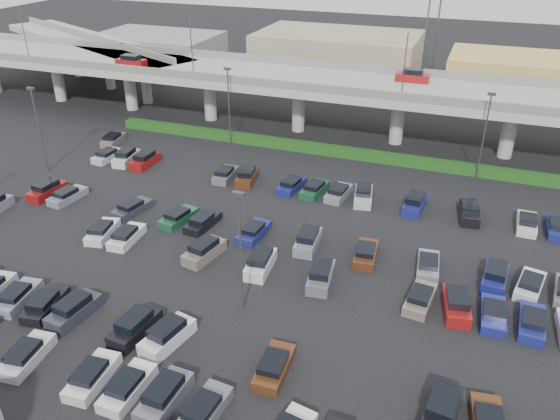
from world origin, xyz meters
The scene contains 7 objects.
ground centered at (0.00, 0.00, 0.00)m, with size 280.00×280.00×0.00m, color black.
overpass centered at (-0.25, 32.01, 6.97)m, with size 150.00×13.00×15.80m.
on_ramp centered at (-52.10, 43.05, 6.86)m, with size 50.93×30.13×8.80m.
hedge centered at (0.00, 25.00, 0.55)m, with size 66.00×1.60×1.10m, color #123F14.
parked_cars centered at (-1.87, -4.24, 0.62)m, with size 62.99×41.67×1.67m.
light_poles centered at (-4.13, 2.00, 6.24)m, with size 66.90×48.38×10.30m.
distant_buildings centered at (12.38, 61.81, 3.74)m, with size 138.00×24.00×9.00m.
Camera 1 is at (14.69, -39.03, 27.37)m, focal length 35.00 mm.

